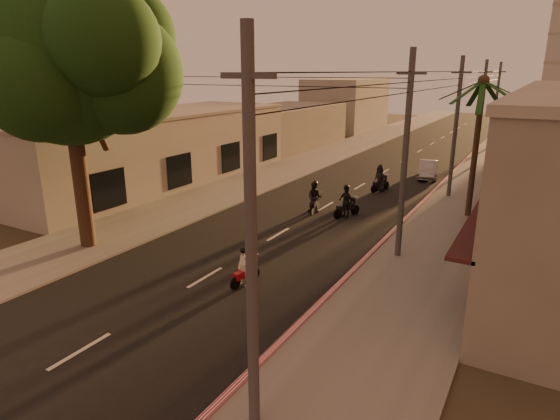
# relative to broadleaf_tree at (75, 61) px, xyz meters

# --- Properties ---
(ground) EXTENTS (160.00, 160.00, 0.00)m
(ground) POSITION_rel_broadleaf_tree_xyz_m (6.61, -2.14, -8.48)
(ground) COLOR #383023
(ground) RESTS_ON ground
(road) EXTENTS (10.00, 140.00, 0.02)m
(road) POSITION_rel_broadleaf_tree_xyz_m (6.61, 17.86, -8.47)
(road) COLOR black
(road) RESTS_ON ground
(sidewalk_right) EXTENTS (5.00, 140.00, 0.12)m
(sidewalk_right) POSITION_rel_broadleaf_tree_xyz_m (14.11, 17.86, -8.42)
(sidewalk_right) COLOR slate
(sidewalk_right) RESTS_ON ground
(sidewalk_left) EXTENTS (5.00, 140.00, 0.12)m
(sidewalk_left) POSITION_rel_broadleaf_tree_xyz_m (-0.89, 17.86, -8.42)
(sidewalk_left) COLOR slate
(sidewalk_left) RESTS_ON ground
(curb_stripe) EXTENTS (0.20, 60.00, 0.20)m
(curb_stripe) POSITION_rel_broadleaf_tree_xyz_m (11.71, 12.86, -8.38)
(curb_stripe) COLOR red
(curb_stripe) RESTS_ON ground
(left_building) EXTENTS (8.20, 24.20, 5.20)m
(left_building) POSITION_rel_broadleaf_tree_xyz_m (-7.37, 11.86, -5.88)
(left_building) COLOR #A7A397
(left_building) RESTS_ON ground
(broadleaf_tree) EXTENTS (9.60, 8.70, 12.10)m
(broadleaf_tree) POSITION_rel_broadleaf_tree_xyz_m (0.00, 0.00, 0.00)
(broadleaf_tree) COLOR black
(broadleaf_tree) RESTS_ON ground
(palm_tree) EXTENTS (5.00, 5.00, 8.20)m
(palm_tree) POSITION_rel_broadleaf_tree_xyz_m (14.61, 13.86, -1.33)
(palm_tree) COLOR black
(palm_tree) RESTS_ON ground
(utility_poles) EXTENTS (1.20, 48.26, 9.00)m
(utility_poles) POSITION_rel_broadleaf_tree_xyz_m (12.81, 17.86, -1.94)
(utility_poles) COLOR #38383A
(utility_poles) RESTS_ON ground
(filler_left_near) EXTENTS (8.00, 14.00, 4.40)m
(filler_left_near) POSITION_rel_broadleaf_tree_xyz_m (-7.39, 31.86, -6.28)
(filler_left_near) COLOR #A7A397
(filler_left_near) RESTS_ON ground
(filler_left_far) EXTENTS (8.00, 14.00, 7.00)m
(filler_left_far) POSITION_rel_broadleaf_tree_xyz_m (-7.39, 49.86, -4.98)
(filler_left_far) COLOR #A7A397
(filler_left_far) RESTS_ON ground
(scooter_red) EXTENTS (0.72, 1.63, 1.60)m
(scooter_red) POSITION_rel_broadleaf_tree_xyz_m (8.37, 0.09, -7.77)
(scooter_red) COLOR black
(scooter_red) RESTS_ON ground
(scooter_mid_a) EXTENTS (1.15, 1.95, 1.93)m
(scooter_mid_a) POSITION_rel_broadleaf_tree_xyz_m (6.52, 10.37, -7.60)
(scooter_mid_a) COLOR black
(scooter_mid_a) RESTS_ON ground
(scooter_mid_b) EXTENTS (1.41, 1.83, 1.94)m
(scooter_mid_b) POSITION_rel_broadleaf_tree_xyz_m (8.49, 10.38, -7.59)
(scooter_mid_b) COLOR black
(scooter_mid_b) RESTS_ON ground
(scooter_far_a) EXTENTS (1.24, 1.90, 1.94)m
(scooter_far_a) POSITION_rel_broadleaf_tree_xyz_m (8.30, 17.15, -7.60)
(scooter_far_a) COLOR black
(scooter_far_a) RESTS_ON ground
(parked_car) EXTENTS (2.96, 4.58, 1.33)m
(parked_car) POSITION_rel_broadleaf_tree_xyz_m (10.22, 23.27, -7.81)
(parked_car) COLOR gray
(parked_car) RESTS_ON ground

